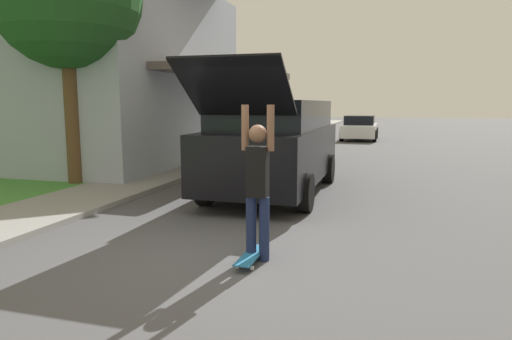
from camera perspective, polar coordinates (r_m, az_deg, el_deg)
The scene contains 8 objects.
ground_plane at distance 6.13m, azimuth -6.50°, elevation -10.30°, with size 120.00×120.00×0.00m, color #49494C.
lawn at distance 15.43m, azimuth -25.62°, elevation 0.39°, with size 10.00×80.00×0.08m.
sidewalk at distance 12.92m, azimuth -10.93°, elevation -0.29°, with size 1.80×80.00×0.10m.
house at distance 16.90m, azimuth -22.49°, elevation 15.81°, with size 11.83×8.95×8.19m.
suv_parked at distance 9.95m, azimuth 2.40°, elevation 3.35°, with size 2.18×5.85×2.65m.
car_down_street at distance 25.31m, azimuth 12.83°, elevation 5.15°, with size 1.86×4.08×1.31m.
skateboarder at distance 5.60m, azimuth 0.21°, elevation -1.46°, with size 0.41×0.22×1.94m.
skateboard at distance 5.74m, azimuth -0.62°, elevation -10.69°, with size 0.21×0.84×0.10m.
Camera 1 is at (2.28, -5.35, 1.95)m, focal length 32.00 mm.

